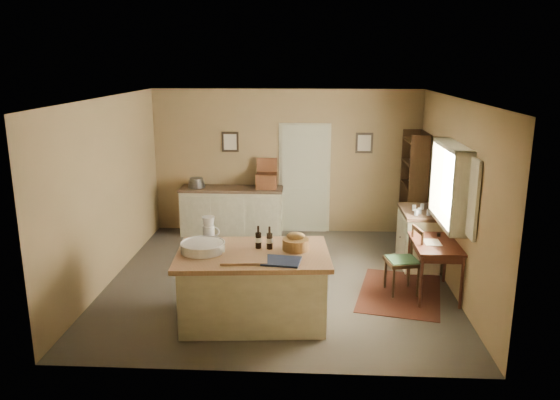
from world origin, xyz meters
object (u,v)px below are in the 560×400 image
Objects in this scene: right_cabinet at (418,237)px; shelving_unit at (416,188)px; sideboard at (232,209)px; desk_chair at (402,262)px; writing_desk at (435,249)px; work_island at (252,284)px.

shelving_unit is (0.15, 1.20, 0.54)m from right_cabinet.
desk_chair is at bearing -42.78° from sideboard.
shelving_unit reaches higher than right_cabinet.
desk_chair is 0.93× the size of right_cabinet.
shelving_unit is (3.35, -0.20, 0.51)m from sideboard.
sideboard is 3.76m from desk_chair.
sideboard is 3.49m from right_cabinet.
shelving_unit is at bearing 65.17° from desk_chair.
work_island is at bearing -159.44° from writing_desk.
shelving_unit reaches higher than work_island.
work_island is at bearing -77.95° from sideboard.
work_island is at bearing -139.54° from right_cabinet.
shelving_unit reaches higher than desk_chair.
work_island is 1.03× the size of sideboard.
writing_desk is at bearing -89.99° from right_cabinet.
work_island reaches higher than right_cabinet.
shelving_unit reaches higher than sideboard.
shelving_unit is (0.59, 2.36, 0.53)m from desk_chair.
work_island is 3.22m from right_cabinet.
desk_chair is at bearing 20.50° from work_island.
right_cabinet is at bearing 90.01° from writing_desk.
sideboard is at bearing 156.30° from right_cabinet.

